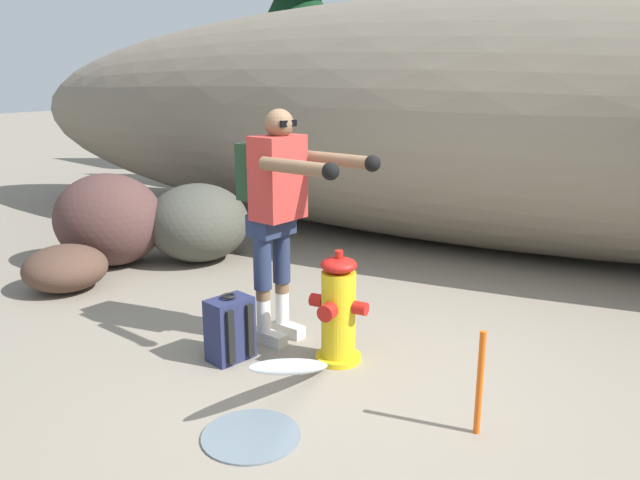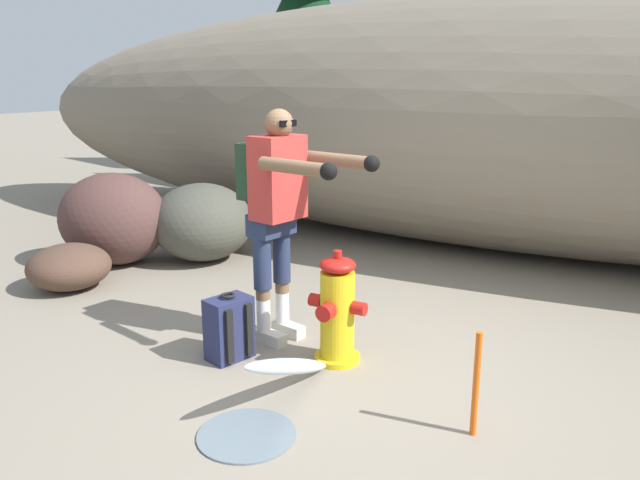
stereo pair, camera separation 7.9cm
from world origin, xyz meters
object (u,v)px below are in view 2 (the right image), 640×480
object	(u,v)px
fire_hydrant	(337,311)
boulder_large	(202,222)
survey_stake	(476,384)
utility_worker	(278,199)
boulder_small	(69,267)
spare_backpack	(229,329)
boulder_mid	(113,219)

from	to	relation	value
fire_hydrant	boulder_large	distance (m)	2.80
boulder_large	survey_stake	xyz separation A→B (m)	(3.45, -1.93, -0.11)
fire_hydrant	utility_worker	world-z (taller)	utility_worker
fire_hydrant	boulder_small	xyz separation A→B (m)	(-2.84, 0.15, -0.15)
survey_stake	spare_backpack	bearing A→B (deg)	175.81
utility_worker	survey_stake	bearing A→B (deg)	-7.79
boulder_mid	fire_hydrant	bearing A→B (deg)	-16.77
boulder_large	boulder_mid	size ratio (longest dim) A/B	0.96
boulder_mid	boulder_small	xyz separation A→B (m)	(0.23, -0.77, -0.27)
fire_hydrant	survey_stake	distance (m)	1.17
boulder_small	spare_backpack	bearing A→B (deg)	-12.29
boulder_mid	boulder_small	world-z (taller)	boulder_mid
spare_backpack	boulder_large	size ratio (longest dim) A/B	0.43
fire_hydrant	utility_worker	distance (m)	0.89
spare_backpack	boulder_mid	size ratio (longest dim) A/B	0.42
boulder_large	boulder_mid	distance (m)	0.89
boulder_large	boulder_mid	world-z (taller)	boulder_mid
fire_hydrant	boulder_mid	world-z (taller)	boulder_mid
utility_worker	boulder_mid	distance (m)	2.73
survey_stake	fire_hydrant	bearing A→B (deg)	157.28
fire_hydrant	boulder_small	world-z (taller)	fire_hydrant
utility_worker	survey_stake	size ratio (longest dim) A/B	2.81
fire_hydrant	survey_stake	xyz separation A→B (m)	(1.07, -0.45, -0.06)
utility_worker	fire_hydrant	bearing A→B (deg)	-0.42
spare_backpack	boulder_small	xyz separation A→B (m)	(-2.17, 0.47, -0.01)
utility_worker	boulder_small	xyz separation A→B (m)	(-2.31, 0.04, -0.86)
utility_worker	survey_stake	world-z (taller)	utility_worker
utility_worker	spare_backpack	world-z (taller)	utility_worker
boulder_mid	boulder_small	size ratio (longest dim) A/B	1.50
fire_hydrant	boulder_small	bearing A→B (deg)	176.96
boulder_mid	survey_stake	xyz separation A→B (m)	(4.14, -1.37, -0.17)
boulder_large	boulder_small	size ratio (longest dim) A/B	1.44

